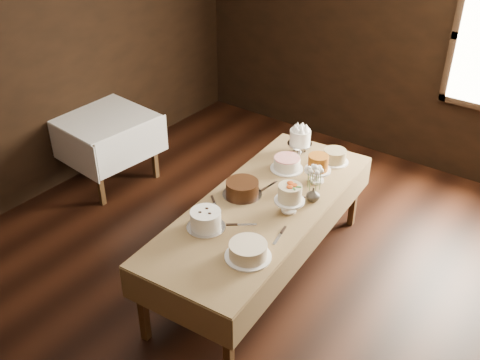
# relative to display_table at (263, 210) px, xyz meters

# --- Properties ---
(floor) EXTENTS (5.00, 6.00, 0.01)m
(floor) POSITION_rel_display_table_xyz_m (-0.19, -0.27, -0.70)
(floor) COLOR black
(floor) RESTS_ON ground
(wall_back) EXTENTS (5.00, 0.02, 2.80)m
(wall_back) POSITION_rel_display_table_xyz_m (-0.19, 2.73, 0.70)
(wall_back) COLOR black
(wall_back) RESTS_ON ground
(wall_left) EXTENTS (0.02, 6.00, 2.80)m
(wall_left) POSITION_rel_display_table_xyz_m (-2.69, -0.27, 0.70)
(wall_left) COLOR black
(wall_left) RESTS_ON ground
(display_table) EXTENTS (1.15, 2.51, 0.76)m
(display_table) POSITION_rel_display_table_xyz_m (0.00, 0.00, 0.00)
(display_table) COLOR #402916
(display_table) RESTS_ON ground
(side_table) EXTENTS (1.00, 1.00, 0.78)m
(side_table) POSITION_rel_display_table_xyz_m (-2.33, 0.30, -0.01)
(side_table) COLOR #402916
(side_table) RESTS_ON ground
(cake_meringue) EXTENTS (0.27, 0.27, 0.25)m
(cake_meringue) POSITION_rel_display_table_xyz_m (-0.22, 0.93, 0.17)
(cake_meringue) COLOR silver
(cake_meringue) RESTS_ON display_table
(cake_speckled) EXTENTS (0.27, 0.27, 0.13)m
(cake_speckled) POSITION_rel_display_table_xyz_m (0.13, 0.97, 0.11)
(cake_speckled) COLOR white
(cake_speckled) RESTS_ON display_table
(cake_lattice) EXTENTS (0.30, 0.30, 0.11)m
(cake_lattice) POSITION_rel_display_table_xyz_m (-0.15, 0.59, 0.11)
(cake_lattice) COLOR white
(cake_lattice) RESTS_ON display_table
(cake_caramel) EXTENTS (0.25, 0.25, 0.27)m
(cake_caramel) POSITION_rel_display_table_xyz_m (0.17, 0.58, 0.17)
(cake_caramel) COLOR white
(cake_caramel) RESTS_ON display_table
(cake_chocolate) EXTENTS (0.39, 0.39, 0.13)m
(cake_chocolate) POSITION_rel_display_table_xyz_m (-0.22, 0.00, 0.12)
(cake_chocolate) COLOR silver
(cake_chocolate) RESTS_ON display_table
(cake_flowers) EXTENTS (0.26, 0.26, 0.26)m
(cake_flowers) POSITION_rel_display_table_xyz_m (0.22, 0.04, 0.17)
(cake_flowers) COLOR white
(cake_flowers) RESTS_ON display_table
(cake_swirl) EXTENTS (0.33, 0.33, 0.15)m
(cake_swirl) POSITION_rel_display_table_xyz_m (-0.17, -0.54, 0.13)
(cake_swirl) COLOR silver
(cake_swirl) RESTS_ON display_table
(cake_cream) EXTENTS (0.39, 0.39, 0.12)m
(cake_cream) POSITION_rel_display_table_xyz_m (0.30, -0.63, 0.11)
(cake_cream) COLOR white
(cake_cream) RESTS_ON display_table
(cake_server_a) EXTENTS (0.20, 0.17, 0.01)m
(cake_server_a) POSITION_rel_display_table_xyz_m (0.06, -0.31, 0.06)
(cake_server_a) COLOR silver
(cake_server_a) RESTS_ON display_table
(cake_server_b) EXTENTS (0.07, 0.24, 0.01)m
(cake_server_b) POSITION_rel_display_table_xyz_m (0.35, -0.32, 0.06)
(cake_server_b) COLOR silver
(cake_server_b) RESTS_ON display_table
(cake_server_c) EXTENTS (0.05, 0.24, 0.01)m
(cake_server_c) POSITION_rel_display_table_xyz_m (-0.11, 0.29, 0.06)
(cake_server_c) COLOR silver
(cake_server_c) RESTS_ON display_table
(cake_server_d) EXTENTS (0.22, 0.14, 0.01)m
(cake_server_d) POSITION_rel_display_table_xyz_m (0.25, 0.30, 0.06)
(cake_server_d) COLOR silver
(cake_server_d) RESTS_ON display_table
(cake_server_e) EXTENTS (0.20, 0.17, 0.01)m
(cake_server_e) POSITION_rel_display_table_xyz_m (-0.29, -0.27, 0.06)
(cake_server_e) COLOR silver
(cake_server_e) RESTS_ON display_table
(flower_vase) EXTENTS (0.13, 0.13, 0.12)m
(flower_vase) POSITION_rel_display_table_xyz_m (0.30, 0.29, 0.12)
(flower_vase) COLOR #2D2823
(flower_vase) RESTS_ON display_table
(flower_bouquet) EXTENTS (0.14, 0.14, 0.20)m
(flower_bouquet) POSITION_rel_display_table_xyz_m (0.30, 0.29, 0.30)
(flower_bouquet) COLOR white
(flower_bouquet) RESTS_ON flower_vase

